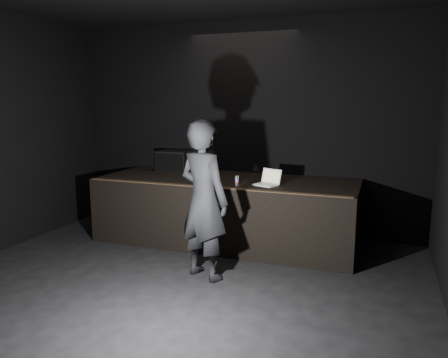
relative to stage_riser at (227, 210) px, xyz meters
name	(u,v)px	position (x,y,z in m)	size (l,w,h in m)	color
ground	(136,320)	(0.00, -2.73, -0.50)	(7.00, 7.00, 0.00)	black
room_walls	(128,120)	(0.00, -2.73, 1.52)	(6.10, 7.10, 3.52)	black
stage_riser	(227,210)	(0.00, 0.00, 0.00)	(4.00, 1.50, 1.00)	black
riser_lip	(209,187)	(0.00, -0.71, 0.51)	(3.92, 0.10, 0.01)	brown
stage_monitor	(174,161)	(-1.12, 0.40, 0.68)	(0.55, 0.42, 0.35)	black
cable	(153,172)	(-1.40, 0.18, 0.51)	(0.02, 0.02, 1.03)	black
laptop	(268,181)	(0.73, -0.25, 0.56)	(0.41, 0.39, 0.22)	white
beer_can	(237,180)	(0.31, -0.44, 0.57)	(0.06, 0.06, 0.14)	silver
plastic_cup	(204,175)	(-0.36, -0.02, 0.55)	(0.08, 0.08, 0.09)	white
wii_remote	(203,182)	(-0.22, -0.43, 0.51)	(0.04, 0.15, 0.03)	silver
person	(204,200)	(0.22, -1.45, 0.49)	(0.72, 0.47, 1.98)	black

